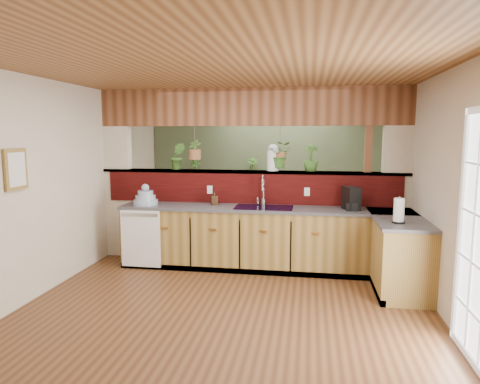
% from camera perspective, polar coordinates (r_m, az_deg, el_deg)
% --- Properties ---
extents(ground, '(4.60, 7.00, 0.01)m').
position_cam_1_polar(ground, '(5.41, -0.71, -13.18)').
color(ground, '#543119').
rests_on(ground, ground).
extents(ceiling, '(4.60, 7.00, 0.01)m').
position_cam_1_polar(ceiling, '(5.10, -0.77, 15.27)').
color(ceiling, brown).
rests_on(ceiling, ground).
extents(wall_back, '(4.60, 0.02, 2.60)m').
position_cam_1_polar(wall_back, '(8.55, 3.35, 3.48)').
color(wall_back, beige).
rests_on(wall_back, ground).
extents(wall_front, '(4.60, 0.02, 2.60)m').
position_cam_1_polar(wall_front, '(1.83, -20.65, -12.91)').
color(wall_front, beige).
rests_on(wall_front, ground).
extents(wall_left, '(0.02, 7.00, 2.60)m').
position_cam_1_polar(wall_left, '(5.94, -23.16, 1.01)').
color(wall_left, beige).
rests_on(wall_left, ground).
extents(wall_right, '(0.02, 7.00, 2.60)m').
position_cam_1_polar(wall_right, '(5.21, 25.00, 0.06)').
color(wall_right, beige).
rests_on(wall_right, ground).
extents(pass_through_partition, '(4.60, 0.21, 2.60)m').
position_cam_1_polar(pass_through_partition, '(6.43, 1.61, 1.11)').
color(pass_through_partition, beige).
rests_on(pass_through_partition, ground).
extents(pass_through_ledge, '(4.60, 0.21, 0.04)m').
position_cam_1_polar(pass_through_ledge, '(6.41, 1.36, 2.71)').
color(pass_through_ledge, brown).
rests_on(pass_through_ledge, ground).
extents(header_beam, '(4.60, 0.15, 0.55)m').
position_cam_1_polar(header_beam, '(6.40, 1.38, 11.26)').
color(header_beam, brown).
rests_on(header_beam, ground).
extents(sage_backwall, '(4.55, 0.02, 2.55)m').
position_cam_1_polar(sage_backwall, '(8.53, 3.33, 3.47)').
color(sage_backwall, '#4E5E40').
rests_on(sage_backwall, ground).
extents(countertop, '(4.14, 1.52, 0.90)m').
position_cam_1_polar(countertop, '(6.03, 8.64, -6.59)').
color(countertop, olive).
rests_on(countertop, ground).
extents(dishwasher, '(0.58, 0.03, 0.82)m').
position_cam_1_polar(dishwasher, '(6.29, -13.12, -6.04)').
color(dishwasher, white).
rests_on(dishwasher, ground).
extents(navy_sink, '(0.82, 0.50, 0.18)m').
position_cam_1_polar(navy_sink, '(6.09, 3.19, -2.79)').
color(navy_sink, black).
rests_on(navy_sink, countertop).
extents(french_door, '(0.06, 1.02, 2.16)m').
position_cam_1_polar(french_door, '(4.03, 29.36, -5.90)').
color(french_door, white).
rests_on(french_door, ground).
extents(framed_print, '(0.04, 0.35, 0.45)m').
position_cam_1_polar(framed_print, '(5.25, -27.71, 2.68)').
color(framed_print, olive).
rests_on(framed_print, wall_left).
extents(faucet, '(0.20, 0.20, 0.45)m').
position_cam_1_polar(faucet, '(6.20, 3.07, 0.38)').
color(faucet, '#B7B7B2').
rests_on(faucet, countertop).
extents(dish_stack, '(0.36, 0.36, 0.31)m').
position_cam_1_polar(dish_stack, '(6.41, -12.47, -0.84)').
color(dish_stack, '#8E9EB8').
rests_on(dish_stack, countertop).
extents(soap_dispenser, '(0.12, 0.12, 0.21)m').
position_cam_1_polar(soap_dispenser, '(6.28, -3.47, -0.78)').
color(soap_dispenser, '#342013').
rests_on(soap_dispenser, countertop).
extents(coffee_maker, '(0.17, 0.28, 0.32)m').
position_cam_1_polar(coffee_maker, '(6.04, 14.62, -0.94)').
color(coffee_maker, black).
rests_on(coffee_maker, countertop).
extents(paper_towel, '(0.15, 0.15, 0.31)m').
position_cam_1_polar(paper_towel, '(5.31, 20.42, -2.39)').
color(paper_towel, black).
rests_on(paper_towel, countertop).
extents(glass_jar, '(0.18, 0.18, 0.39)m').
position_cam_1_polar(glass_jar, '(6.36, 4.42, 4.60)').
color(glass_jar, silver).
rests_on(glass_jar, pass_through_ledge).
extents(ledge_plant_left, '(0.26, 0.23, 0.41)m').
position_cam_1_polar(ledge_plant_left, '(6.65, -8.29, 4.73)').
color(ledge_plant_left, '#315B1F').
rests_on(ledge_plant_left, pass_through_ledge).
extents(ledge_plant_right, '(0.23, 0.23, 0.40)m').
position_cam_1_polar(ledge_plant_right, '(6.34, 9.42, 4.52)').
color(ledge_plant_right, '#315B1F').
rests_on(ledge_plant_right, pass_through_ledge).
extents(hanging_plant_a, '(0.23, 0.19, 0.50)m').
position_cam_1_polar(hanging_plant_a, '(6.56, -6.06, 6.36)').
color(hanging_plant_a, brown).
rests_on(hanging_plant_a, header_beam).
extents(hanging_plant_b, '(0.37, 0.32, 0.54)m').
position_cam_1_polar(hanging_plant_b, '(6.34, 5.35, 6.47)').
color(hanging_plant_b, brown).
rests_on(hanging_plant_b, header_beam).
extents(shelving_console, '(1.62, 0.57, 1.06)m').
position_cam_1_polar(shelving_console, '(8.51, -2.00, -1.96)').
color(shelving_console, black).
rests_on(shelving_console, ground).
extents(shelf_plant_a, '(0.21, 0.15, 0.39)m').
position_cam_1_polar(shelf_plant_a, '(8.56, -5.94, 2.95)').
color(shelf_plant_a, '#315B1F').
rests_on(shelf_plant_a, shelving_console).
extents(shelf_plant_b, '(0.31, 0.31, 0.45)m').
position_cam_1_polar(shelf_plant_b, '(8.33, 1.64, 3.06)').
color(shelf_plant_b, '#315B1F').
rests_on(shelf_plant_b, shelving_console).
extents(floor_plant, '(0.81, 0.74, 0.76)m').
position_cam_1_polar(floor_plant, '(7.17, 5.52, -4.80)').
color(floor_plant, '#315B1F').
rests_on(floor_plant, ground).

